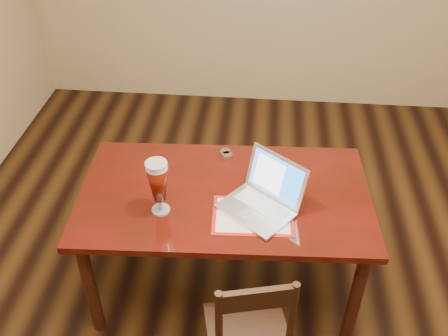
{
  "coord_description": "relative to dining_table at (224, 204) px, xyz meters",
  "views": [
    {
      "loc": [
        -0.1,
        -1.86,
        2.52
      ],
      "look_at": [
        -0.29,
        0.15,
        0.94
      ],
      "focal_mm": 40.0,
      "sensor_mm": 36.0,
      "label": 1
    }
  ],
  "objects": [
    {
      "name": "ground",
      "position": [
        0.29,
        -0.18,
        -0.67
      ],
      "size": [
        5.0,
        5.0,
        0.0
      ],
      "primitive_type": "plane",
      "color": "black",
      "rests_on": "ground"
    },
    {
      "name": "dining_chair",
      "position": [
        0.18,
        -0.65,
        -0.23
      ],
      "size": [
        0.47,
        0.45,
        0.92
      ],
      "rotation": [
        0.0,
        0.0,
        0.24
      ],
      "color": "black",
      "rests_on": "ground"
    },
    {
      "name": "room_shell",
      "position": [
        0.29,
        -0.18,
        1.1
      ],
      "size": [
        4.51,
        5.01,
        2.71
      ],
      "color": "tan",
      "rests_on": "ground"
    },
    {
      "name": "dining_table",
      "position": [
        0.0,
        0.0,
        0.0
      ],
      "size": [
        1.62,
        0.97,
        1.05
      ],
      "rotation": [
        0.0,
        0.0,
        0.05
      ],
      "color": "#4E0D0A",
      "rests_on": "ground"
    }
  ]
}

